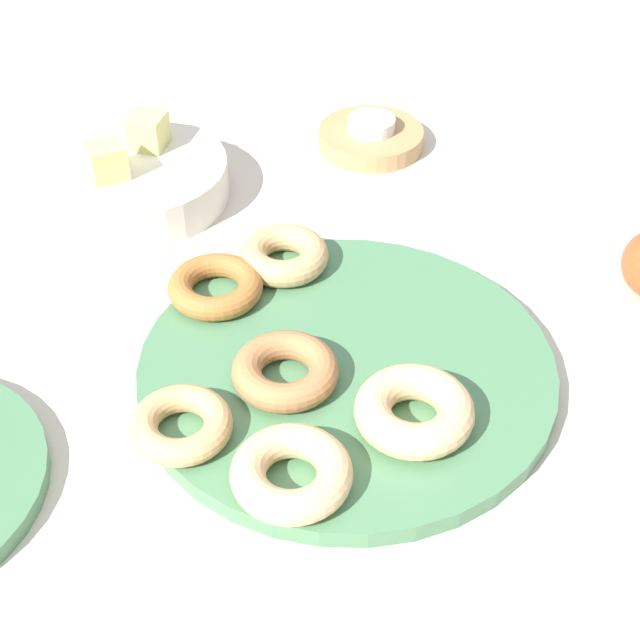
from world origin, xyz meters
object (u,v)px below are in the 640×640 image
object	(u,v)px
donut_plate	(347,370)
donut_3	(181,425)
donut_0	(215,286)
donut_2	(291,473)
donut_4	(285,371)
donut_5	(284,255)
donut_1	(414,411)
fruit_bowl	(137,181)
candle_holder	(371,138)
melon_chunk_right	(148,131)
melon_chunk_left	(107,161)
tealight	(371,124)

from	to	relation	value
donut_plate	donut_3	bearing A→B (deg)	163.55
donut_0	donut_2	world-z (taller)	donut_2
donut_4	donut_5	xyz separation A→B (m)	(0.11, 0.11, 0.00)
donut_0	donut_5	size ratio (longest dim) A/B	1.03
donut_1	fruit_bowl	distance (m)	0.43
donut_plate	donut_4	distance (m)	0.06
candle_holder	donut_5	bearing A→B (deg)	-159.19
donut_1	melon_chunk_right	size ratio (longest dim) A/B	2.61
donut_2	melon_chunk_right	size ratio (longest dim) A/B	2.50
donut_1	donut_5	size ratio (longest dim) A/B	1.12
donut_plate	donut_5	size ratio (longest dim) A/B	4.19
donut_0	donut_4	xyz separation A→B (m)	(-0.04, -0.12, 0.00)
donut_plate	fruit_bowl	distance (m)	0.35
donut_plate	melon_chunk_left	world-z (taller)	melon_chunk_left
donut_1	fruit_bowl	world-z (taller)	donut_1
donut_2	melon_chunk_right	xyz separation A→B (m)	(0.22, 0.41, 0.03)
donut_1	candle_holder	bearing A→B (deg)	43.13
donut_2	donut_3	xyz separation A→B (m)	(-0.02, 0.10, -0.00)
donut_1	melon_chunk_left	size ratio (longest dim) A/B	2.61
donut_5	donut_0	bearing A→B (deg)	167.57
donut_plate	donut_5	xyz separation A→B (m)	(0.06, 0.13, 0.02)
melon_chunk_left	fruit_bowl	bearing A→B (deg)	0.00
donut_5	candle_holder	xyz separation A→B (m)	(0.25, 0.09, -0.02)
donut_3	donut_0	bearing A→B (deg)	37.09
melon_chunk_left	donut_2	bearing A→B (deg)	-111.73
tealight	donut_0	bearing A→B (deg)	-166.38
donut_5	melon_chunk_right	distance (m)	0.23
donut_3	melon_chunk_right	size ratio (longest dim) A/B	2.22
donut_0	melon_chunk_right	xyz separation A→B (m)	(0.11, 0.21, 0.03)
donut_plate	donut_1	bearing A→B (deg)	-103.14
donut_0	donut_3	xyz separation A→B (m)	(-0.14, -0.10, 0.00)
donut_1	donut_4	bearing A→B (deg)	106.20
tealight	donut_2	bearing A→B (deg)	-147.53
donut_5	tealight	size ratio (longest dim) A/B	1.56
donut_0	donut_2	bearing A→B (deg)	-120.23
donut_2	donut_5	size ratio (longest dim) A/B	1.08
melon_chunk_left	melon_chunk_right	size ratio (longest dim) A/B	1.00
donut_1	donut_2	size ratio (longest dim) A/B	1.04
donut_plate	fruit_bowl	size ratio (longest dim) A/B	1.84
donut_3	donut_5	world-z (taller)	donut_5
donut_2	melon_chunk_left	distance (m)	0.43
donut_1	tealight	bearing A→B (deg)	43.13
donut_5	melon_chunk_left	world-z (taller)	melon_chunk_left
donut_0	fruit_bowl	xyz separation A→B (m)	(0.07, 0.20, -0.01)
candle_holder	donut_1	bearing A→B (deg)	-136.87
donut_plate	candle_holder	bearing A→B (deg)	35.89
donut_1	melon_chunk_right	world-z (taller)	melon_chunk_right
fruit_bowl	melon_chunk_right	world-z (taller)	melon_chunk_right
donut_0	melon_chunk_right	size ratio (longest dim) A/B	2.39
donut_4	candle_holder	world-z (taller)	donut_4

